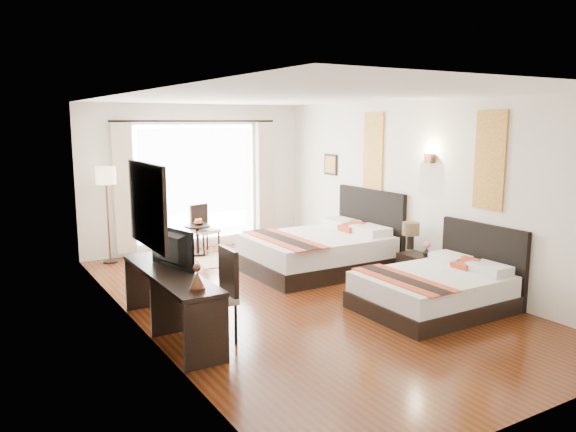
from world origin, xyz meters
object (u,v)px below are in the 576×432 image
bed_far (321,250)px  window_chair (205,238)px  fruit_bowl (199,223)px  vase (427,249)px  television (166,248)px  bed_near (437,289)px  console_desk (171,303)px  nightstand (415,268)px  table_lamp (411,231)px  side_table (198,240)px  floor_lamp (106,182)px  desk_chair (213,313)px

bed_far → window_chair: bed_far is taller
fruit_bowl → vase: bearing=-59.3°
bed_far → television: size_ratio=2.77×
bed_near → window_chair: size_ratio=2.10×
television → console_desk: bearing=158.1°
nightstand → table_lamp: table_lamp is taller
bed_far → side_table: (-1.37, 2.10, -0.05)m
console_desk → floor_lamp: (0.21, 3.80, 1.06)m
bed_far → floor_lamp: size_ratio=1.36×
bed_far → fruit_bowl: bed_far is taller
television → fruit_bowl: (1.79, 3.44, -0.41)m
vase → window_chair: (-2.05, 3.75, -0.28)m
bed_far → fruit_bowl: 2.51m
television → desk_chair: (0.32, -0.62, -0.67)m
bed_far → window_chair: size_ratio=2.52×
bed_near → floor_lamp: size_ratio=1.13×
nightstand → side_table: 4.11m
bed_far → console_desk: 3.48m
fruit_bowl → desk_chair: bearing=-110.0°
bed_far → table_lamp: bearing=-55.5°
window_chair → television: bearing=-43.6°
floor_lamp → desk_chair: bearing=-88.2°
table_lamp → floor_lamp: size_ratio=0.25×
table_lamp → console_desk: 4.02m
bed_far → television: bearing=-157.0°
vase → console_desk: (-4.00, 0.09, -0.19)m
table_lamp → television: 3.98m
bed_near → nightstand: 1.26m
vase → desk_chair: 3.69m
window_chair → fruit_bowl: bearing=-78.7°
nightstand → table_lamp: 0.58m
window_chair → side_table: bearing=-79.9°
bed_far → desk_chair: bearing=-145.3°
table_lamp → vase: bearing=-87.9°
vase → fruit_bowl: (-2.19, 3.69, 0.02)m
floor_lamp → side_table: floor_lamp is taller
desk_chair → floor_lamp: floor_lamp is taller
bed_far → window_chair: 2.48m
television → window_chair: television is taller
desk_chair → vase: bearing=-172.5°
desk_chair → window_chair: size_ratio=1.16×
vase → floor_lamp: 5.51m
side_table → window_chair: bearing=24.9°
vase → console_desk: size_ratio=0.06×
bed_near → table_lamp: bed_near is taller
console_desk → nightstand: bearing=1.4°
floor_lamp → window_chair: floor_lamp is taller
television → side_table: television is taller
nightstand → table_lamp: (0.02, 0.15, 0.56)m
console_desk → window_chair: 4.15m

